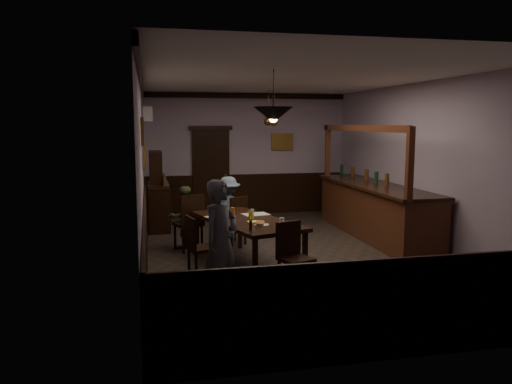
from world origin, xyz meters
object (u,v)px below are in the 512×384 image
object	(u,v)px
bar_counter	(374,209)
pendant_brass_mid	(274,121)
person_standing	(221,241)
coffee_cup	(282,220)
chair_side	(198,244)
dining_table	(246,223)
person_seated_right	(228,210)
pendant_brass_far	(268,122)
chair_far_left	(190,220)
person_seated_left	(184,217)
pendant_iron	(273,115)
chair_far_right	(236,218)
chair_near	(293,253)
sideboard	(158,198)
soda_can	(250,216)

from	to	relation	value
bar_counter	pendant_brass_mid	world-z (taller)	pendant_brass_mid
person_standing	coffee_cup	xyz separation A→B (m)	(1.09, 1.05, 0.02)
chair_side	bar_counter	bearing A→B (deg)	-77.24
dining_table	person_seated_right	distance (m)	1.61
bar_counter	pendant_brass_far	distance (m)	3.17
chair_far_left	person_standing	size ratio (longest dim) A/B	0.66
dining_table	person_seated_left	xyz separation A→B (m)	(-0.89, 1.34, -0.12)
pendant_iron	person_seated_left	bearing A→B (deg)	118.24
chair_side	pendant_iron	distance (m)	2.18
chair_far_right	person_seated_left	distance (m)	0.96
chair_near	chair_side	xyz separation A→B (m)	(-1.22, 0.80, -0.01)
chair_far_left	chair_side	size ratio (longest dim) A/B	1.13
chair_far_right	chair_near	xyz separation A→B (m)	(0.33, -2.62, 0.00)
chair_near	bar_counter	bearing A→B (deg)	28.24
chair_near	coffee_cup	size ratio (longest dim) A/B	11.55
bar_counter	dining_table	bearing A→B (deg)	-153.39
chair_near	person_seated_right	xyz separation A→B (m)	(-0.43, 2.88, 0.12)
dining_table	person_seated_right	world-z (taller)	person_seated_right
pendant_brass_mid	chair_far_right	bearing A→B (deg)	-137.62
coffee_cup	pendant_iron	xyz separation A→B (m)	(-0.22, -0.31, 1.58)
chair_far_right	bar_counter	distance (m)	2.83
person_standing	sideboard	world-z (taller)	sideboard
coffee_cup	person_seated_right	bearing A→B (deg)	85.97
chair_far_right	soda_can	xyz separation A→B (m)	(-0.00, -1.40, 0.31)
coffee_cup	pendant_iron	world-z (taller)	pendant_iron
chair_near	person_seated_left	world-z (taller)	person_seated_left
chair_side	coffee_cup	size ratio (longest dim) A/B	11.36
chair_far_right	chair_far_left	bearing A→B (deg)	-9.77
coffee_cup	person_seated_left	bearing A→B (deg)	109.46
soda_can	pendant_iron	xyz separation A→B (m)	(0.18, -0.72, 1.56)
person_standing	pendant_iron	world-z (taller)	pendant_iron
chair_side	person_standing	size ratio (longest dim) A/B	0.58
person_seated_right	chair_far_right	bearing A→B (deg)	109.22
dining_table	sideboard	size ratio (longest dim) A/B	1.44
dining_table	coffee_cup	world-z (taller)	coffee_cup
soda_can	chair_near	bearing A→B (deg)	-74.67
person_seated_right	soda_can	world-z (taller)	person_seated_right
person_seated_right	bar_counter	xyz separation A→B (m)	(2.93, -0.17, -0.06)
chair_side	person_seated_left	xyz separation A→B (m)	(-0.07, 1.81, 0.07)
pendant_brass_far	pendant_brass_mid	bearing A→B (deg)	-98.86
person_standing	bar_counter	xyz separation A→B (m)	(3.52, 2.96, -0.21)
chair_near	coffee_cup	distance (m)	0.86
person_seated_right	coffee_cup	size ratio (longest dim) A/B	15.75
chair_far_left	chair_near	xyz separation A→B (m)	(1.20, -2.34, -0.05)
coffee_cup	pendant_iron	bearing A→B (deg)	-143.04
person_seated_right	pendant_brass_far	world-z (taller)	pendant_brass_far
chair_far_right	person_seated_right	xyz separation A→B (m)	(-0.10, 0.26, 0.13)
soda_can	bar_counter	xyz separation A→B (m)	(2.83, 1.49, -0.24)
pendant_iron	sideboard	bearing A→B (deg)	111.54
chair_near	pendant_brass_far	world-z (taller)	pendant_brass_far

